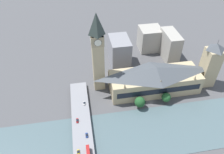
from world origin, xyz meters
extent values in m
plane|color=#4C4C4F|center=(0.00, 0.00, 0.00)|extent=(600.00, 600.00, 0.00)
cube|color=#4C6066|center=(-30.72, 0.00, 0.15)|extent=(49.43, 360.00, 0.30)
cube|color=tan|center=(17.41, -8.00, 9.72)|extent=(28.82, 86.60, 19.43)
cube|color=black|center=(2.85, -8.00, 10.69)|extent=(0.40, 79.67, 5.83)
pyramid|color=#474C51|center=(17.41, -8.00, 23.39)|extent=(28.24, 84.86, 7.91)
cone|color=#9E8966|center=(4.00, -40.91, 21.93)|extent=(2.20, 2.20, 5.00)
cone|color=#9E8966|center=(4.00, -8.00, 21.93)|extent=(2.20, 2.20, 5.00)
cone|color=#9E8966|center=(4.00, 24.91, 21.93)|extent=(2.20, 2.20, 5.00)
cube|color=tan|center=(30.78, 44.48, 29.60)|extent=(10.36, 10.36, 59.20)
cube|color=tan|center=(30.78, 44.48, 54.54)|extent=(10.98, 10.98, 9.32)
cylinder|color=black|center=(25.43, 44.48, 54.54)|extent=(0.50, 6.59, 6.59)
cylinder|color=silver|center=(25.32, 44.48, 54.54)|extent=(0.62, 6.10, 6.10)
cylinder|color=black|center=(36.14, 44.48, 54.54)|extent=(0.50, 6.59, 6.59)
cylinder|color=silver|center=(36.24, 44.48, 54.54)|extent=(0.62, 6.10, 6.10)
cylinder|color=black|center=(30.78, 39.12, 54.54)|extent=(6.59, 0.50, 6.59)
cylinder|color=silver|center=(30.78, 39.02, 54.54)|extent=(6.10, 0.62, 6.10)
cylinder|color=black|center=(30.78, 49.83, 54.54)|extent=(6.59, 0.50, 6.59)
cylinder|color=silver|center=(30.78, 49.94, 54.54)|extent=(6.10, 0.62, 6.10)
pyramid|color=#2D3833|center=(30.78, 44.48, 69.02)|extent=(10.57, 10.57, 19.65)
cube|color=tan|center=(17.41, -62.33, 20.44)|extent=(14.06, 14.06, 40.87)
pyramid|color=#474C51|center=(17.41, -62.33, 44.04)|extent=(14.06, 14.06, 6.33)
cylinder|color=#333338|center=(17.41, -62.33, 49.20)|extent=(0.30, 0.30, 4.00)
cube|color=slate|center=(-30.72, 65.54, 1.58)|extent=(3.00, 13.39, 3.16)
cube|color=slate|center=(15.09, 65.54, 1.58)|extent=(3.00, 13.39, 3.16)
cube|color=gray|center=(-30.72, 65.54, 3.76)|extent=(130.86, 15.76, 1.20)
cube|color=red|center=(-45.72, 62.38, 5.81)|extent=(10.89, 2.43, 2.07)
cube|color=black|center=(-45.72, 62.38, 6.22)|extent=(9.80, 2.49, 0.91)
cube|color=red|center=(-45.72, 62.38, 8.06)|extent=(10.67, 2.43, 2.43)
cube|color=black|center=(-45.72, 62.38, 8.18)|extent=(9.80, 2.49, 1.17)
cube|color=maroon|center=(-45.72, 62.38, 9.35)|extent=(10.56, 2.31, 0.16)
cylinder|color=black|center=(-41.10, 61.28, 4.88)|extent=(1.03, 0.28, 1.03)
cylinder|color=black|center=(-41.10, 63.49, 4.88)|extent=(1.03, 0.28, 1.03)
cube|color=navy|center=(-29.06, 62.23, 4.95)|extent=(4.35, 1.72, 0.71)
cube|color=black|center=(-29.19, 62.23, 5.57)|extent=(2.26, 1.55, 0.53)
cylinder|color=black|center=(-27.33, 61.46, 4.68)|extent=(0.64, 0.22, 0.64)
cylinder|color=black|center=(-27.33, 63.01, 4.68)|extent=(0.64, 0.22, 0.64)
cylinder|color=black|center=(-30.79, 61.46, 4.68)|extent=(0.64, 0.22, 0.64)
cylinder|color=black|center=(-30.79, 63.01, 4.68)|extent=(0.64, 0.22, 0.64)
cube|color=gold|center=(-42.53, 69.58, 4.90)|extent=(4.02, 1.86, 0.63)
cube|color=black|center=(-42.65, 69.58, 5.47)|extent=(2.09, 1.67, 0.50)
cylinder|color=black|center=(-40.96, 68.74, 4.67)|extent=(0.62, 0.22, 0.62)
cylinder|color=black|center=(-40.96, 70.42, 4.67)|extent=(0.62, 0.22, 0.62)
cylinder|color=black|center=(-44.10, 68.74, 4.67)|extent=(0.62, 0.22, 0.62)
cylinder|color=black|center=(-44.10, 70.42, 4.67)|extent=(0.62, 0.22, 0.62)
cube|color=maroon|center=(-13.25, 68.77, 4.93)|extent=(4.57, 1.72, 0.63)
cube|color=black|center=(-13.39, 68.77, 5.54)|extent=(2.37, 1.54, 0.60)
cylinder|color=black|center=(-11.45, 68.01, 4.71)|extent=(0.69, 0.22, 0.69)
cylinder|color=black|center=(-11.45, 69.54, 4.71)|extent=(0.69, 0.22, 0.69)
cylinder|color=black|center=(-15.05, 68.01, 4.71)|extent=(0.69, 0.22, 0.69)
cylinder|color=black|center=(-15.05, 69.54, 4.71)|extent=(0.69, 0.22, 0.69)
cube|color=silver|center=(5.49, 61.52, 4.94)|extent=(4.32, 1.72, 0.69)
cube|color=black|center=(5.36, 61.52, 5.58)|extent=(2.25, 1.55, 0.59)
cylinder|color=black|center=(7.20, 60.75, 4.68)|extent=(0.64, 0.22, 0.64)
cylinder|color=black|center=(7.20, 62.29, 4.68)|extent=(0.64, 0.22, 0.64)
cylinder|color=black|center=(3.77, 60.75, 4.68)|extent=(0.64, 0.22, 0.64)
cylinder|color=black|center=(3.77, 62.29, 4.68)|extent=(0.64, 0.22, 0.64)
cube|color=gray|center=(65.35, 17.14, 16.00)|extent=(30.50, 20.66, 31.99)
cube|color=#A39E93|center=(90.18, -25.60, 14.10)|extent=(23.96, 25.26, 28.20)
cube|color=#A39E93|center=(68.46, -42.60, 15.99)|extent=(33.45, 14.69, 31.97)
cylinder|color=brown|center=(-1.79, -13.36, 1.51)|extent=(0.70, 0.70, 3.01)
sphere|color=#235628|center=(-1.79, -13.36, 6.65)|extent=(8.56, 8.56, 8.56)
cylinder|color=brown|center=(-3.57, 11.61, 1.10)|extent=(0.70, 0.70, 2.20)
sphere|color=#2D6633|center=(-3.57, 11.61, 4.77)|extent=(6.05, 6.05, 6.05)
cylinder|color=brown|center=(-3.87, 12.27, 1.59)|extent=(0.70, 0.70, 3.17)
sphere|color=#1E4C23|center=(-3.87, 12.27, 7.28)|extent=(9.67, 9.67, 9.67)
camera|label=1|loc=(-132.15, 60.13, 150.39)|focal=35.00mm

